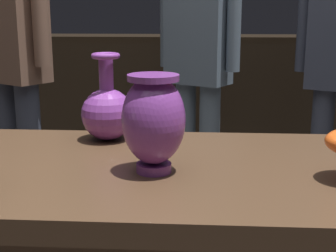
{
  "coord_description": "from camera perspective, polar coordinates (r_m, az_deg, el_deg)",
  "views": [
    {
      "loc": [
        0.04,
        -1.08,
        1.15
      ],
      "look_at": [
        -0.03,
        -0.02,
        0.9
      ],
      "focal_mm": 51.96,
      "sensor_mm": 36.0,
      "label": 1
    }
  ],
  "objects": [
    {
      "name": "back_display_shelf",
      "position": [
        3.34,
        2.95,
        2.06
      ],
      "size": [
        2.6,
        0.4,
        0.99
      ],
      "color": "black",
      "rests_on": "ground_plane"
    },
    {
      "name": "visitor_center_back",
      "position": [
        2.56,
        3.59,
        8.25
      ],
      "size": [
        0.41,
        0.32,
        1.57
      ],
      "rotation": [
        0.0,
        0.0,
        2.61
      ],
      "color": "slate",
      "rests_on": "ground_plane"
    },
    {
      "name": "vase_tall_behind",
      "position": [
        1.35,
        -7.14,
        1.79
      ],
      "size": [
        0.14,
        0.14,
        0.24
      ],
      "color": "#7A388E",
      "rests_on": "display_plinth"
    },
    {
      "name": "shelf_vase_far_left",
      "position": [
        3.48,
        -14.65,
        11.37
      ],
      "size": [
        0.1,
        0.1,
        0.2
      ],
      "color": "orange",
      "rests_on": "back_display_shelf"
    },
    {
      "name": "visitor_near_left",
      "position": [
        2.34,
        -17.74,
        9.02
      ],
      "size": [
        0.41,
        0.32,
        1.69
      ],
      "rotation": [
        0.0,
        0.0,
        2.58
      ],
      "color": "#333847",
      "rests_on": "ground_plane"
    },
    {
      "name": "vase_centerpiece",
      "position": [
        1.06,
        -1.71,
        0.73
      ],
      "size": [
        0.14,
        0.14,
        0.22
      ],
      "color": "#7A388E",
      "rests_on": "display_plinth"
    }
  ]
}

